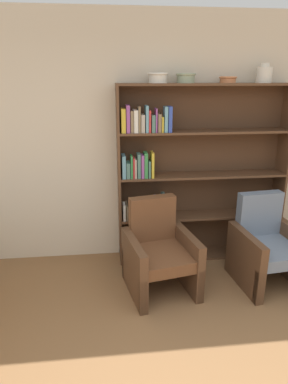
# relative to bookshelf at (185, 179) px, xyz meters

# --- Properties ---
(wall_back) EXTENTS (12.00, 0.06, 2.75)m
(wall_back) POSITION_rel_bookshelf_xyz_m (-0.28, 0.17, 0.41)
(wall_back) COLOR beige
(wall_back) RESTS_ON ground
(bookshelf) EXTENTS (1.91, 0.30, 2.01)m
(bookshelf) POSITION_rel_bookshelf_xyz_m (0.00, 0.00, 0.00)
(bookshelf) COLOR brown
(bookshelf) RESTS_ON ground
(bowl_olive) EXTENTS (0.21, 0.21, 0.10)m
(bowl_olive) POSITION_rel_bookshelf_xyz_m (-0.33, -0.02, 1.10)
(bowl_olive) COLOR silver
(bowl_olive) RESTS_ON bookshelf
(bowl_stoneware) EXTENTS (0.20, 0.20, 0.10)m
(bowl_stoneware) POSITION_rel_bookshelf_xyz_m (-0.04, -0.02, 1.10)
(bowl_stoneware) COLOR gray
(bowl_stoneware) RESTS_ON bookshelf
(bowl_terracotta) EXTENTS (0.19, 0.19, 0.07)m
(bowl_terracotta) POSITION_rel_bookshelf_xyz_m (0.41, -0.02, 1.08)
(bowl_terracotta) COLOR #C67547
(bowl_terracotta) RESTS_ON bookshelf
(vase_tall) EXTENTS (0.16, 0.16, 0.20)m
(vase_tall) POSITION_rel_bookshelf_xyz_m (0.80, -0.02, 1.13)
(vase_tall) COLOR silver
(vase_tall) RESTS_ON bookshelf
(armchair_leather) EXTENTS (0.76, 0.79, 0.91)m
(armchair_leather) POSITION_rel_bookshelf_xyz_m (-0.39, -0.63, -0.58)
(armchair_leather) COLOR brown
(armchair_leather) RESTS_ON ground
(armchair_cushioned) EXTENTS (0.71, 0.75, 0.91)m
(armchair_cushioned) POSITION_rel_bookshelf_xyz_m (0.75, -0.62, -0.58)
(armchair_cushioned) COLOR brown
(armchair_cushioned) RESTS_ON ground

